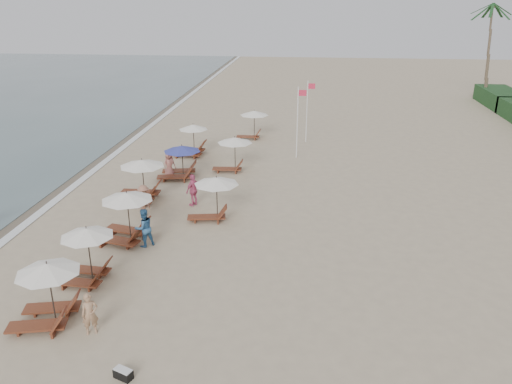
# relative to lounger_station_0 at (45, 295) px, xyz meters

# --- Properties ---
(ground) EXTENTS (160.00, 160.00, 0.00)m
(ground) POSITION_rel_lounger_station_0_xyz_m (6.02, 3.77, -1.13)
(ground) COLOR tan
(ground) RESTS_ON ground
(wet_sand_band) EXTENTS (3.20, 140.00, 0.01)m
(wet_sand_band) POSITION_rel_lounger_station_0_xyz_m (-6.48, 13.77, -1.13)
(wet_sand_band) COLOR #6B5E4C
(wet_sand_band) RESTS_ON ground
(foam_line) EXTENTS (0.50, 140.00, 0.02)m
(foam_line) POSITION_rel_lounger_station_0_xyz_m (-5.18, 13.77, -1.12)
(foam_line) COLOR white
(foam_line) RESTS_ON ground
(lounger_station_0) EXTENTS (2.55, 2.20, 2.34)m
(lounger_station_0) POSITION_rel_lounger_station_0_xyz_m (0.00, 0.00, 0.00)
(lounger_station_0) COLOR brown
(lounger_station_0) RESTS_ON ground
(lounger_station_1) EXTENTS (2.32, 2.05, 2.33)m
(lounger_station_1) POSITION_rel_lounger_station_0_xyz_m (0.18, 2.80, 0.07)
(lounger_station_1) COLOR brown
(lounger_station_1) RESTS_ON ground
(lounger_station_2) EXTENTS (2.72, 2.34, 2.38)m
(lounger_station_2) POSITION_rel_lounger_station_0_xyz_m (0.40, 6.47, 0.03)
(lounger_station_2) COLOR brown
(lounger_station_2) RESTS_ON ground
(lounger_station_3) EXTENTS (2.83, 2.42, 2.38)m
(lounger_station_3) POSITION_rel_lounger_station_0_xyz_m (-0.51, 11.30, -0.01)
(lounger_station_3) COLOR brown
(lounger_station_3) RESTS_ON ground
(lounger_station_4) EXTENTS (2.72, 2.30, 2.08)m
(lounger_station_4) POSITION_rel_lounger_station_0_xyz_m (0.69, 15.28, -0.12)
(lounger_station_4) COLOR brown
(lounger_station_4) RESTS_ON ground
(lounger_station_5) EXTENTS (2.60, 2.15, 2.24)m
(lounger_station_5) POSITION_rel_lounger_station_0_xyz_m (0.27, 20.10, -0.15)
(lounger_station_5) COLOR brown
(lounger_station_5) RESTS_ON ground
(inland_station_0) EXTENTS (2.66, 2.24, 2.22)m
(inland_station_0) POSITION_rel_lounger_station_0_xyz_m (3.99, 9.21, 0.27)
(inland_station_0) COLOR brown
(inland_station_0) RESTS_ON ground
(inland_station_1) EXTENTS (2.61, 2.24, 2.22)m
(inland_station_1) POSITION_rel_lounger_station_0_xyz_m (3.77, 16.88, 0.29)
(inland_station_1) COLOR brown
(inland_station_1) RESTS_ON ground
(inland_station_2) EXTENTS (2.56, 2.24, 2.22)m
(inland_station_2) POSITION_rel_lounger_station_0_xyz_m (4.11, 25.04, 0.32)
(inland_station_2) COLOR brown
(inland_station_2) RESTS_ON ground
(beachgoer_near) EXTENTS (0.65, 0.58, 1.49)m
(beachgoer_near) POSITION_rel_lounger_station_0_xyz_m (1.69, -0.37, -0.38)
(beachgoer_near) COLOR #A87D5B
(beachgoer_near) RESTS_ON ground
(beachgoer_mid_a) EXTENTS (1.10, 1.09, 1.80)m
(beachgoer_mid_a) POSITION_rel_lounger_station_0_xyz_m (1.47, 6.05, -0.23)
(beachgoer_mid_a) COLOR #306292
(beachgoer_mid_a) RESTS_ON ground
(beachgoer_mid_b) EXTENTS (1.18, 1.17, 1.63)m
(beachgoer_mid_b) POSITION_rel_lounger_station_0_xyz_m (0.38, 9.43, -0.31)
(beachgoer_mid_b) COLOR #9B654F
(beachgoer_mid_b) RESTS_ON ground
(beachgoer_far_a) EXTENTS (0.91, 1.11, 1.77)m
(beachgoer_far_a) POSITION_rel_lounger_station_0_xyz_m (2.59, 11.01, -0.25)
(beachgoer_far_a) COLOR #CE527C
(beachgoer_far_a) RESTS_ON ground
(beachgoer_far_b) EXTENTS (0.95, 0.99, 1.71)m
(beachgoer_far_b) POSITION_rel_lounger_station_0_xyz_m (0.10, 15.29, -0.27)
(beachgoer_far_b) COLOR #B46D62
(beachgoer_far_b) RESTS_ON ground
(duffel_bag) EXTENTS (0.64, 0.48, 0.32)m
(duffel_bag) POSITION_rel_lounger_station_0_xyz_m (3.49, -2.36, -0.97)
(duffel_bag) COLOR black
(duffel_bag) RESTS_ON ground
(flag_pole_near) EXTENTS (0.60, 0.08, 4.92)m
(flag_pole_near) POSITION_rel_lounger_station_0_xyz_m (7.82, 20.39, 1.58)
(flag_pole_near) COLOR silver
(flag_pole_near) RESTS_ON ground
(flag_pole_far) EXTENTS (0.60, 0.08, 4.70)m
(flag_pole_far) POSITION_rel_lounger_station_0_xyz_m (8.41, 24.59, 1.47)
(flag_pole_far) COLOR silver
(flag_pole_far) RESTS_ON ground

